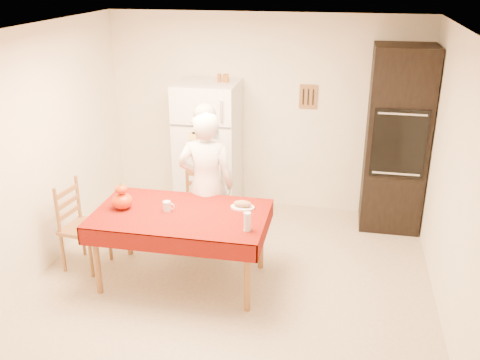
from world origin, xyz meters
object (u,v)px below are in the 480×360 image
(seated_woman, at_px, (206,185))
(chair_far, at_px, (199,205))
(oven_cabinet, at_px, (397,140))
(chair_left, at_px, (79,222))
(wine_glass, at_px, (247,222))
(dining_table, at_px, (181,219))
(bread_plate, at_px, (243,207))
(refrigerator, at_px, (208,149))
(coffee_mug, at_px, (167,206))
(pumpkin_lower, at_px, (122,201))

(seated_woman, bearing_deg, chair_far, -58.76)
(oven_cabinet, height_order, seated_woman, oven_cabinet)
(chair_left, bearing_deg, wine_glass, -91.99)
(dining_table, bearing_deg, bread_plate, 21.04)
(dining_table, distance_m, seated_woman, 0.59)
(refrigerator, bearing_deg, dining_table, -84.90)
(refrigerator, relative_size, wine_glass, 9.66)
(dining_table, xyz_separation_m, wine_glass, (0.71, -0.24, 0.16))
(chair_far, relative_size, coffee_mug, 9.50)
(chair_far, relative_size, pumpkin_lower, 4.51)
(chair_left, height_order, coffee_mug, chair_left)
(dining_table, height_order, pumpkin_lower, pumpkin_lower)
(dining_table, bearing_deg, chair_far, 91.80)
(coffee_mug, bearing_deg, oven_cabinet, 37.01)
(oven_cabinet, relative_size, chair_far, 2.32)
(refrigerator, bearing_deg, coffee_mug, -89.75)
(chair_far, relative_size, chair_left, 1.00)
(refrigerator, bearing_deg, bread_plate, -63.55)
(pumpkin_lower, bearing_deg, bread_plate, 11.39)
(chair_left, height_order, bread_plate, chair_left)
(wine_glass, bearing_deg, pumpkin_lower, 170.29)
(chair_far, height_order, pumpkin_lower, chair_far)
(refrigerator, relative_size, bread_plate, 7.08)
(chair_far, distance_m, seated_woman, 0.39)
(refrigerator, relative_size, chair_left, 1.79)
(oven_cabinet, xyz_separation_m, seated_woman, (-2.02, -1.16, -0.27))
(oven_cabinet, xyz_separation_m, bread_plate, (-1.55, -1.51, -0.33))
(oven_cabinet, relative_size, bread_plate, 9.17)
(chair_left, distance_m, wine_glass, 1.92)
(refrigerator, distance_m, coffee_mug, 1.67)
(oven_cabinet, distance_m, dining_table, 2.77)
(bread_plate, bearing_deg, refrigerator, 116.45)
(oven_cabinet, bearing_deg, dining_table, -140.97)
(dining_table, height_order, coffee_mug, coffee_mug)
(dining_table, distance_m, chair_far, 0.76)
(pumpkin_lower, xyz_separation_m, bread_plate, (1.17, 0.24, -0.07))
(refrigerator, relative_size, seated_woman, 1.02)
(dining_table, distance_m, chair_left, 1.17)
(dining_table, bearing_deg, oven_cabinet, 39.03)
(pumpkin_lower, bearing_deg, chair_left, 170.69)
(dining_table, xyz_separation_m, seated_woman, (0.11, 0.56, 0.14))
(oven_cabinet, height_order, bread_plate, oven_cabinet)
(coffee_mug, xyz_separation_m, pumpkin_lower, (-0.45, -0.03, 0.03))
(oven_cabinet, relative_size, dining_table, 1.29)
(seated_woman, relative_size, pumpkin_lower, 7.88)
(pumpkin_lower, bearing_deg, chair_far, 52.45)
(oven_cabinet, relative_size, seated_woman, 1.33)
(oven_cabinet, height_order, wine_glass, oven_cabinet)
(wine_glass, height_order, bread_plate, wine_glass)
(dining_table, bearing_deg, wine_glass, -18.59)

